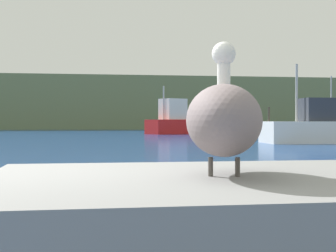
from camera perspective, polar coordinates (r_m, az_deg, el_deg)
hillside_backdrop at (r=71.53m, az=-9.36°, el=2.41°), size 140.00×16.29×6.79m
pier_dock at (r=3.23m, az=6.22°, el=-12.17°), size 2.88×2.15×0.76m
pelican at (r=3.17m, az=6.23°, el=0.87°), size 0.71×1.37×0.87m
fishing_boat_red at (r=43.33m, az=1.26°, el=0.42°), size 6.43×4.57×3.98m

